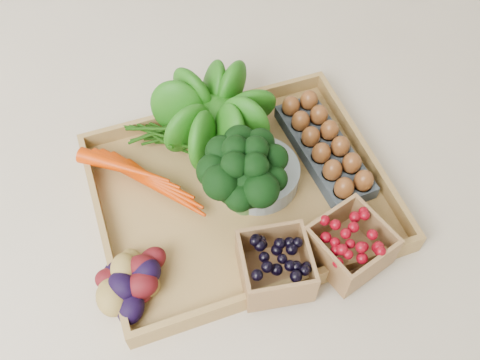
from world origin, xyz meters
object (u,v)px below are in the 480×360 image
object	(u,v)px
egg_carton	(324,150)
broccoli	(245,186)
tray	(240,195)
cherry_bowl	(258,174)

from	to	relation	value
egg_carton	broccoli	bearing A→B (deg)	-166.23
broccoli	egg_carton	bearing A→B (deg)	17.25
tray	broccoli	size ratio (longest dim) A/B	3.35
broccoli	egg_carton	world-z (taller)	broccoli
cherry_bowl	egg_carton	size ratio (longest dim) A/B	0.60
tray	egg_carton	bearing A→B (deg)	9.35
cherry_bowl	egg_carton	bearing A→B (deg)	6.02
tray	broccoli	distance (m)	0.08
egg_carton	tray	bearing A→B (deg)	-174.13
tray	egg_carton	world-z (taller)	egg_carton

